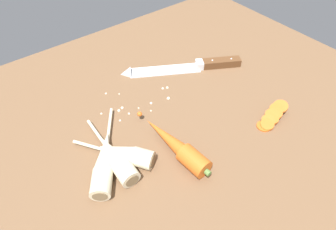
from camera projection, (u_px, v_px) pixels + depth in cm
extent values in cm
cube|color=brown|center=(163.00, 120.00, 70.12)|extent=(120.00, 90.00, 4.00)
cube|color=silver|center=(165.00, 70.00, 80.60)|extent=(19.56, 13.71, 0.50)
cone|color=silver|center=(126.00, 73.00, 79.51)|extent=(4.56, 4.93, 3.96)
cube|color=silver|center=(199.00, 65.00, 80.96)|extent=(3.19, 3.54, 2.20)
cube|color=brown|center=(221.00, 63.00, 81.59)|extent=(10.95, 7.87, 2.20)
sphere|color=silver|center=(212.00, 60.00, 80.52)|extent=(0.50, 0.50, 0.50)
sphere|color=silver|center=(231.00, 59.00, 81.06)|extent=(0.50, 0.50, 0.50)
cylinder|color=#D6601E|center=(194.00, 161.00, 56.79)|extent=(4.67, 6.57, 4.20)
cone|color=#D6601E|center=(169.00, 139.00, 60.65)|extent=(5.14, 15.28, 3.99)
sphere|color=#D6601E|center=(140.00, 114.00, 65.89)|extent=(1.20, 1.20, 1.20)
cylinder|color=#5B7F3D|center=(208.00, 173.00, 54.88)|extent=(1.27, 1.09, 1.20)
cylinder|color=beige|center=(126.00, 172.00, 55.07)|extent=(4.15, 4.84, 4.00)
cone|color=beige|center=(110.00, 150.00, 58.74)|extent=(4.08, 8.49, 3.80)
cylinder|color=beige|center=(97.00, 133.00, 63.15)|extent=(1.00, 9.07, 0.70)
cylinder|color=#7A6647|center=(132.00, 181.00, 53.75)|extent=(2.81, 0.39, 2.80)
cylinder|color=beige|center=(101.00, 183.00, 53.41)|extent=(6.42, 6.80, 4.00)
cone|color=beige|center=(105.00, 151.00, 58.69)|extent=(8.68, 10.21, 3.80)
cylinder|color=beige|center=(110.00, 125.00, 64.75)|extent=(6.59, 9.11, 0.70)
cylinder|color=#7A6647|center=(100.00, 196.00, 51.50)|extent=(2.48, 1.84, 2.80)
cylinder|color=beige|center=(143.00, 158.00, 57.32)|extent=(5.73, 5.82, 4.00)
cone|color=beige|center=(116.00, 151.00, 58.63)|extent=(7.45, 8.49, 3.80)
cylinder|color=beige|center=(91.00, 146.00, 60.61)|extent=(5.23, 7.28, 0.70)
cylinder|color=#7A6647|center=(153.00, 161.00, 56.85)|extent=(2.49, 1.82, 2.80)
cylinder|color=#D6601E|center=(264.00, 126.00, 65.69)|extent=(3.37, 3.37, 0.70)
cylinder|color=#D6601E|center=(267.00, 125.00, 65.60)|extent=(3.24, 3.16, 1.60)
cylinder|color=#D6601E|center=(268.00, 121.00, 66.15)|extent=(3.28, 3.20, 1.93)
cylinder|color=#D6601E|center=(272.00, 119.00, 66.24)|extent=(3.20, 3.12, 1.62)
cylinder|color=#D6601E|center=(272.00, 115.00, 66.75)|extent=(3.39, 3.32, 1.90)
cylinder|color=#D6601E|center=(275.00, 113.00, 66.78)|extent=(3.33, 3.25, 1.73)
cylinder|color=#D6601E|center=(277.00, 109.00, 67.38)|extent=(3.42, 3.34, 1.71)
cylinder|color=#D6601E|center=(280.00, 106.00, 67.67)|extent=(3.57, 3.50, 2.02)
sphere|color=beige|center=(139.00, 108.00, 70.05)|extent=(0.44, 0.44, 0.44)
sphere|color=beige|center=(119.00, 110.00, 69.31)|extent=(0.74, 0.74, 0.74)
sphere|color=beige|center=(101.00, 113.00, 68.69)|extent=(0.51, 0.51, 0.51)
sphere|color=beige|center=(122.00, 107.00, 69.98)|extent=(0.75, 0.75, 0.75)
sphere|color=beige|center=(119.00, 94.00, 73.68)|extent=(0.41, 0.41, 0.41)
sphere|color=beige|center=(168.00, 97.00, 72.35)|extent=(0.88, 0.88, 0.88)
sphere|color=beige|center=(106.00, 93.00, 73.76)|extent=(0.55, 0.55, 0.55)
sphere|color=beige|center=(120.00, 120.00, 67.09)|extent=(0.56, 0.56, 0.56)
sphere|color=beige|center=(151.00, 102.00, 71.20)|extent=(0.70, 0.70, 0.70)
sphere|color=beige|center=(163.00, 88.00, 75.12)|extent=(0.66, 0.66, 0.66)
sphere|color=beige|center=(151.00, 110.00, 69.38)|extent=(0.45, 0.45, 0.45)
sphere|color=beige|center=(167.00, 87.00, 75.32)|extent=(0.73, 0.73, 0.73)
sphere|color=beige|center=(129.00, 113.00, 68.66)|extent=(0.58, 0.58, 0.58)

